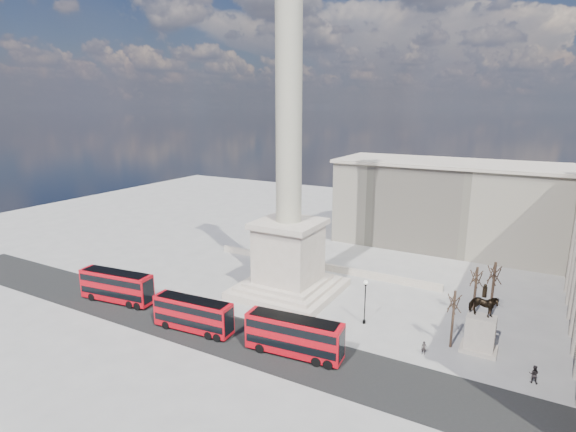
# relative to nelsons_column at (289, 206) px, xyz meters

# --- Properties ---
(ground) EXTENTS (180.00, 180.00, 0.00)m
(ground) POSITION_rel_nelsons_column_xyz_m (0.00, -5.00, -12.92)
(ground) COLOR #989590
(ground) RESTS_ON ground
(asphalt_road) EXTENTS (120.00, 9.00, 0.01)m
(asphalt_road) POSITION_rel_nelsons_column_xyz_m (5.00, -15.00, -12.91)
(asphalt_road) COLOR black
(asphalt_road) RESTS_ON ground
(nelsons_column) EXTENTS (14.00, 14.00, 49.85)m
(nelsons_column) POSITION_rel_nelsons_column_xyz_m (0.00, 0.00, 0.00)
(nelsons_column) COLOR beige
(nelsons_column) RESTS_ON ground
(balustrade_wall) EXTENTS (40.00, 0.60, 1.10)m
(balustrade_wall) POSITION_rel_nelsons_column_xyz_m (0.00, 11.00, -12.37)
(balustrade_wall) COLOR #BEB09E
(balustrade_wall) RESTS_ON ground
(building_northeast) EXTENTS (51.00, 17.00, 16.60)m
(building_northeast) POSITION_rel_nelsons_column_xyz_m (20.00, 35.00, -4.59)
(building_northeast) COLOR #B1A891
(building_northeast) RESTS_ON ground
(red_bus_a) EXTENTS (11.18, 3.83, 4.44)m
(red_bus_a) POSITION_rel_nelsons_column_xyz_m (-19.16, -14.78, -10.59)
(red_bus_a) COLOR red
(red_bus_a) RESTS_ON ground
(red_bus_b) EXTENTS (10.37, 3.15, 4.14)m
(red_bus_b) POSITION_rel_nelsons_column_xyz_m (-4.22, -16.11, -10.74)
(red_bus_b) COLOR red
(red_bus_b) RESTS_ON ground
(red_bus_c) EXTENTS (11.08, 3.47, 4.42)m
(red_bus_c) POSITION_rel_nelsons_column_xyz_m (9.08, -15.01, -10.60)
(red_bus_c) COLOR red
(red_bus_c) RESTS_ON ground
(victorian_lamp) EXTENTS (0.50, 0.50, 5.78)m
(victorian_lamp) POSITION_rel_nelsons_column_xyz_m (13.23, -4.18, -9.51)
(victorian_lamp) COLOR black
(victorian_lamp) RESTS_ON ground
(equestrian_statue) EXTENTS (3.82, 2.87, 8.01)m
(equestrian_statue) POSITION_rel_nelsons_column_xyz_m (26.67, -4.19, -10.15)
(equestrian_statue) COLOR #BEB09E
(equestrian_statue) RESTS_ON ground
(bare_tree_near) EXTENTS (1.64, 1.64, 7.19)m
(bare_tree_near) POSITION_rel_nelsons_column_xyz_m (23.77, -4.83, -7.25)
(bare_tree_near) COLOR #332319
(bare_tree_near) RESTS_ON ground
(bare_tree_mid) EXTENTS (1.91, 1.91, 7.24)m
(bare_tree_mid) POSITION_rel_nelsons_column_xyz_m (24.95, 4.29, -7.21)
(bare_tree_mid) COLOR #332319
(bare_tree_mid) RESTS_ON ground
(bare_tree_far) EXTENTS (1.98, 1.98, 8.08)m
(bare_tree_far) POSITION_rel_nelsons_column_xyz_m (26.92, 4.97, -6.55)
(bare_tree_far) COLOR #332319
(bare_tree_far) RESTS_ON ground
(pedestrian_walking) EXTENTS (0.63, 0.49, 1.54)m
(pedestrian_walking) POSITION_rel_nelsons_column_xyz_m (21.46, -7.92, -12.15)
(pedestrian_walking) COLOR black
(pedestrian_walking) RESTS_ON ground
(pedestrian_standing) EXTENTS (0.94, 0.74, 1.89)m
(pedestrian_standing) POSITION_rel_nelsons_column_xyz_m (32.14, -7.96, -11.97)
(pedestrian_standing) COLOR black
(pedestrian_standing) RESTS_ON ground
(pedestrian_crossing) EXTENTS (0.63, 1.15, 1.85)m
(pedestrian_crossing) POSITION_rel_nelsons_column_xyz_m (4.39, -10.37, -11.99)
(pedestrian_crossing) COLOR black
(pedestrian_crossing) RESTS_ON ground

